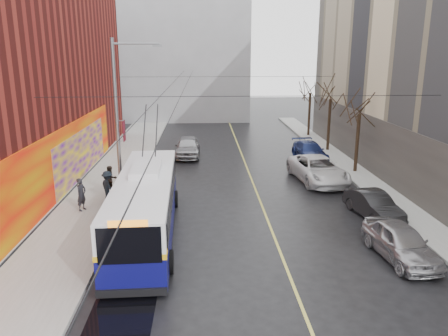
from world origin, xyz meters
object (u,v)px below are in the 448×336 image
at_px(tree_far, 311,85).
at_px(following_car, 188,147).
at_px(trolleybus, 146,204).
at_px(parked_car_a, 400,242).
at_px(pedestrian_c, 108,186).
at_px(pedestrian_b, 111,180).
at_px(parked_car_d, 310,151).
at_px(parked_car_c, 318,169).
at_px(streetlight_pole, 120,119).
at_px(parked_car_b, 373,205).
at_px(tree_near, 360,102).
at_px(tree_mid, 331,90).
at_px(pedestrian_a, 81,194).

bearing_deg(tree_far, following_car, -145.17).
relative_size(trolleybus, following_car, 2.43).
xyz_separation_m(parked_car_a, pedestrian_c, (-13.44, 7.56, 0.28)).
distance_m(trolleybus, pedestrian_b, 6.59).
relative_size(parked_car_a, pedestrian_b, 2.58).
relative_size(following_car, pedestrian_c, 2.77).
height_order(trolleybus, pedestrian_b, trolleybus).
xyz_separation_m(parked_car_d, pedestrian_b, (-13.90, -8.22, 0.28)).
bearing_deg(parked_car_d, pedestrian_c, -148.93).
height_order(tree_far, parked_car_a, tree_far).
bearing_deg(parked_car_c, tree_far, 71.90).
xyz_separation_m(streetlight_pole, parked_car_a, (12.46, -7.14, -4.11)).
height_order(tree_far, parked_car_b, tree_far).
xyz_separation_m(trolleybus, pedestrian_b, (-2.80, 5.95, -0.53)).
bearing_deg(following_car, pedestrian_c, -109.07).
bearing_deg(parked_car_c, parked_car_d, 74.69).
height_order(trolleybus, following_car, trolleybus).
bearing_deg(tree_near, tree_far, 90.00).
height_order(tree_mid, following_car, tree_mid).
bearing_deg(tree_mid, tree_far, 90.00).
relative_size(tree_mid, parked_car_a, 1.55).
xyz_separation_m(tree_far, parked_car_d, (-2.31, -10.05, -4.44)).
bearing_deg(parked_car_d, following_car, 166.43).
bearing_deg(streetlight_pole, pedestrian_a, -151.61).
height_order(following_car, pedestrian_b, pedestrian_b).
relative_size(tree_near, parked_car_a, 1.48).
height_order(streetlight_pole, tree_far, streetlight_pole).
xyz_separation_m(trolleybus, parked_car_b, (11.41, 1.75, -0.85)).
bearing_deg(trolleybus, tree_far, 59.26).
bearing_deg(pedestrian_a, streetlight_pole, -39.64).
distance_m(tree_near, parked_car_a, 14.07).
height_order(trolleybus, pedestrian_c, trolleybus).
height_order(tree_near, parked_car_c, tree_near).
xyz_separation_m(tree_far, pedestrian_b, (-16.21, -18.26, -4.16)).
xyz_separation_m(tree_near, pedestrian_b, (-16.21, -4.26, -3.99)).
bearing_deg(parked_car_a, tree_mid, 76.80).
height_order(parked_car_b, pedestrian_b, pedestrian_b).
bearing_deg(pedestrian_c, parked_car_c, -111.68).
relative_size(trolleybus, parked_car_b, 2.86).
distance_m(tree_mid, parked_car_b, 16.26).
bearing_deg(pedestrian_a, parked_car_d, -31.39).
xyz_separation_m(tree_far, pedestrian_a, (-17.18, -21.10, -4.12)).
distance_m(tree_far, parked_car_b, 23.00).
xyz_separation_m(tree_mid, pedestrian_c, (-16.12, -12.58, -4.24)).
xyz_separation_m(pedestrian_a, pedestrian_c, (1.06, 1.52, -0.02)).
distance_m(parked_car_a, parked_car_c, 11.23).
height_order(parked_car_c, parked_car_d, parked_car_c).
relative_size(tree_far, pedestrian_c, 3.82).
relative_size(tree_near, parked_car_d, 1.31).
bearing_deg(parked_car_a, pedestrian_b, 141.10).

